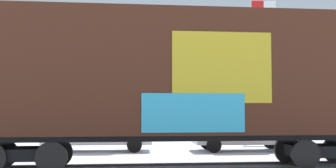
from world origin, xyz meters
TOP-DOWN VIEW (x-y plane):
  - track at (0.73, -0.01)m, footprint 60.02×3.21m
  - freight_car at (1.20, -0.00)m, footprint 13.17×3.17m
  - flagpole at (7.79, 13.45)m, footprint 1.72×0.19m
  - hillside at (-0.08, 67.10)m, footprint 155.05×36.21m
  - parked_car_white at (-1.73, 6.01)m, footprint 4.75×1.93m
  - parked_car_silver at (4.70, 5.57)m, footprint 4.43×1.93m

SIDE VIEW (x-z plane):
  - track at x=0.73m, z-range 0.00..0.08m
  - parked_car_white at x=-1.73m, z-range 0.00..1.69m
  - parked_car_silver at x=4.70m, z-range 0.01..1.70m
  - freight_car at x=1.20m, z-range 0.34..5.37m
  - hillside at x=-0.08m, z-range -2.36..12.20m
  - flagpole at x=7.79m, z-range 1.40..10.50m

